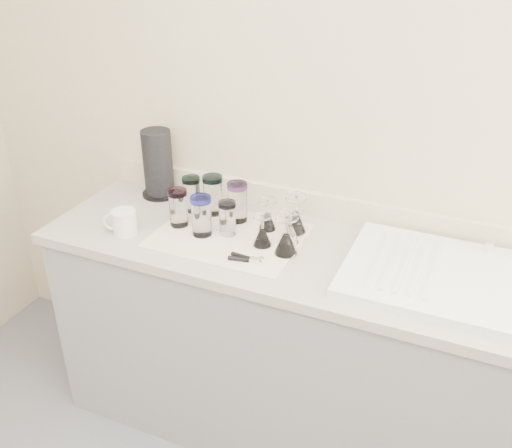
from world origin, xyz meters
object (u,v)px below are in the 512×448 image
at_px(goblet_back_right, 295,220).
at_px(tumbler_magenta, 178,207).
at_px(goblet_front_left, 262,235).
at_px(goblet_back_left, 267,219).
at_px(white_mug, 123,222).
at_px(tumbler_lavender, 227,218).
at_px(goblet_front_right, 286,241).
at_px(paper_towel_roll, 158,164).
at_px(tumbler_teal, 192,194).
at_px(sink_unit, 470,282).
at_px(goblet_extra, 290,231).
at_px(tumbler_cyan, 213,195).
at_px(tumbler_purple, 238,202).
at_px(tumbler_blue, 201,216).
at_px(can_opener, 247,259).

bearing_deg(goblet_back_right, tumbler_magenta, -163.08).
distance_m(goblet_back_right, goblet_front_left, 0.16).
distance_m(goblet_back_left, white_mug, 0.55).
bearing_deg(tumbler_lavender, tumbler_magenta, -176.77).
bearing_deg(goblet_front_right, white_mug, -170.92).
distance_m(goblet_back_left, paper_towel_roll, 0.57).
relative_size(tumbler_teal, paper_towel_roll, 0.50).
distance_m(sink_unit, goblet_extra, 0.65).
bearing_deg(tumbler_magenta, white_mug, -141.48).
bearing_deg(tumbler_lavender, goblet_extra, 9.12).
relative_size(sink_unit, tumbler_cyan, 5.06).
xyz_separation_m(tumbler_purple, goblet_back_right, (0.24, 0.01, -0.03)).
bearing_deg(white_mug, goblet_front_right, 9.08).
relative_size(tumbler_purple, goblet_front_right, 1.08).
bearing_deg(tumbler_blue, tumbler_magenta, 165.53).
xyz_separation_m(sink_unit, tumbler_magenta, (-1.09, -0.02, 0.06)).
bearing_deg(paper_towel_roll, goblet_extra, -14.12).
height_order(sink_unit, goblet_front_right, sink_unit).
height_order(tumbler_blue, goblet_extra, tumbler_blue).
bearing_deg(goblet_back_left, goblet_extra, -27.00).
height_order(goblet_extra, white_mug, goblet_extra).
height_order(goblet_back_left, paper_towel_roll, paper_towel_roll).
distance_m(tumbler_magenta, goblet_front_left, 0.36).
bearing_deg(tumbler_purple, goblet_front_right, -30.76).
distance_m(tumbler_lavender, paper_towel_roll, 0.48).
relative_size(tumbler_blue, goblet_front_left, 1.27).
bearing_deg(tumbler_magenta, tumbler_blue, -14.47).
relative_size(tumbler_purple, tumbler_blue, 1.02).
bearing_deg(tumbler_cyan, tumbler_purple, -8.85).
xyz_separation_m(tumbler_cyan, goblet_back_right, (0.36, -0.01, -0.03)).
bearing_deg(white_mug, goblet_back_right, 23.76).
bearing_deg(goblet_extra, sink_unit, -2.44).
distance_m(tumbler_teal, goblet_back_left, 0.35).
bearing_deg(goblet_front_right, tumbler_purple, 149.24).
bearing_deg(goblet_extra, tumbler_lavender, -170.88).
bearing_deg(can_opener, goblet_front_left, 87.08).
bearing_deg(tumbler_teal, goblet_back_right, 0.15).
xyz_separation_m(tumbler_cyan, tumbler_lavender, (0.13, -0.13, -0.01)).
height_order(tumbler_purple, paper_towel_roll, paper_towel_roll).
relative_size(tumbler_teal, tumbler_purple, 0.91).
height_order(sink_unit, tumbler_magenta, sink_unit).
distance_m(tumbler_blue, can_opener, 0.27).
bearing_deg(tumbler_blue, sink_unit, 3.13).
xyz_separation_m(goblet_back_right, goblet_front_left, (-0.07, -0.15, -0.01)).
bearing_deg(tumbler_purple, goblet_extra, -16.97).
xyz_separation_m(tumbler_teal, tumbler_cyan, (0.09, 0.01, 0.01)).
bearing_deg(tumbler_cyan, goblet_back_left, -8.13).
height_order(sink_unit, goblet_front_left, sink_unit).
relative_size(tumbler_teal, white_mug, 1.04).
relative_size(sink_unit, tumbler_lavender, 6.13).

